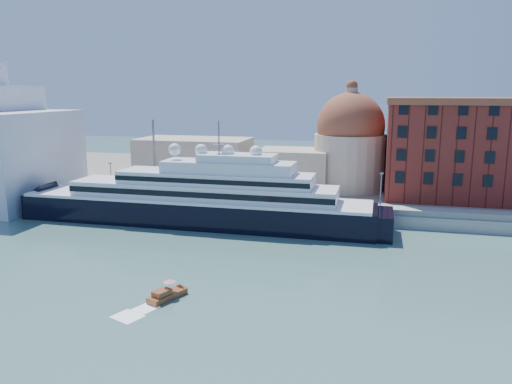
# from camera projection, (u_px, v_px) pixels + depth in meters

# --- Properties ---
(ground) EXTENTS (400.00, 400.00, 0.00)m
(ground) POSITION_uv_depth(u_px,v_px,m) (183.00, 263.00, 78.92)
(ground) COLOR #39645F
(ground) RESTS_ON ground
(quay) EXTENTS (180.00, 10.00, 2.50)m
(quay) POSITION_uv_depth(u_px,v_px,m) (241.00, 207.00, 111.00)
(quay) COLOR gray
(quay) RESTS_ON ground
(land) EXTENTS (260.00, 72.00, 2.00)m
(land) POSITION_uv_depth(u_px,v_px,m) (278.00, 178.00, 150.04)
(land) COLOR slate
(land) RESTS_ON ground
(quay_fence) EXTENTS (180.00, 0.10, 1.20)m
(quay_fence) POSITION_uv_depth(u_px,v_px,m) (235.00, 204.00, 106.36)
(quay_fence) COLOR slate
(quay_fence) RESTS_ON quay
(superyacht) EXTENTS (82.50, 11.44, 24.66)m
(superyacht) POSITION_uv_depth(u_px,v_px,m) (183.00, 203.00, 102.11)
(superyacht) COLOR black
(superyacht) RESTS_ON ground
(water_taxi) EXTENTS (3.91, 5.96, 2.69)m
(water_taxi) POSITION_uv_depth(u_px,v_px,m) (167.00, 294.00, 65.12)
(water_taxi) COLOR brown
(water_taxi) RESTS_ON ground
(warehouse) EXTENTS (43.00, 19.00, 23.25)m
(warehouse) POSITION_uv_depth(u_px,v_px,m) (482.00, 149.00, 113.32)
(warehouse) COLOR maroon
(warehouse) RESTS_ON land
(church) EXTENTS (66.00, 18.00, 25.50)m
(church) POSITION_uv_depth(u_px,v_px,m) (289.00, 153.00, 130.12)
(church) COLOR beige
(church) RESTS_ON land
(lamp_posts) EXTENTS (120.80, 2.40, 18.00)m
(lamp_posts) POSITION_uv_depth(u_px,v_px,m) (184.00, 168.00, 110.64)
(lamp_posts) COLOR slate
(lamp_posts) RESTS_ON quay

